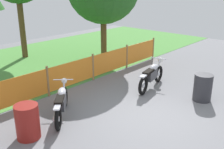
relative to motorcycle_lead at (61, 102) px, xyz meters
name	(u,v)px	position (x,y,z in m)	size (l,w,h in m)	color
ground	(150,117)	(1.68, -1.88, -0.47)	(24.00, 24.00, 0.02)	slate
grass_verge	(19,67)	(1.68, 5.25, -0.45)	(24.00, 7.47, 0.01)	#4C8C3D
barrier_fence	(72,73)	(1.68, 1.52, 0.09)	(10.56, 0.08, 1.05)	olive
motorcycle_lead	(61,102)	(0.00, 0.00, 0.00)	(1.50, 1.46, 0.94)	black
motorcycle_trailing	(152,75)	(3.55, -0.64, 0.02)	(2.05, 0.67, 0.98)	black
oil_drum	(27,122)	(-1.22, -0.23, -0.02)	(0.58, 0.58, 0.88)	maroon
spare_drum	(203,88)	(3.74, -2.48, -0.02)	(0.58, 0.58, 0.88)	#2D2D33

